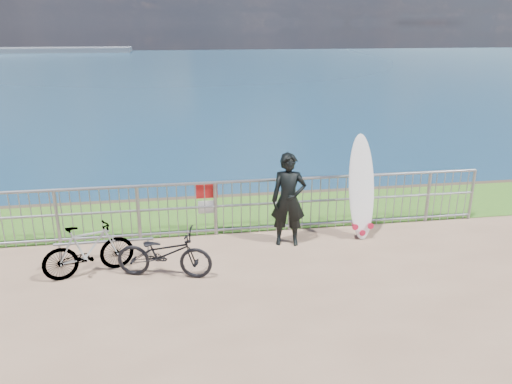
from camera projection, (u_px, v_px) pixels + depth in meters
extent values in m
plane|color=#356C1D|center=(235.00, 213.00, 11.15)|extent=(120.00, 120.00, 0.00)
cube|color=brown|center=(230.00, 286.00, 13.07)|extent=(120.00, 0.30, 5.00)
plane|color=navy|center=(181.00, 73.00, 94.37)|extent=(260.00, 260.00, 0.00)
cube|color=#565E68|center=(19.00, 50.00, 159.55)|extent=(70.00, 12.00, 1.50)
cylinder|color=gray|center=(240.00, 181.00, 9.77)|extent=(10.00, 0.06, 0.06)
cylinder|color=gray|center=(241.00, 205.00, 9.93)|extent=(10.00, 0.05, 0.05)
cylinder|color=gray|center=(241.00, 228.00, 10.09)|extent=(10.00, 0.05, 0.05)
cylinder|color=gray|center=(57.00, 218.00, 9.42)|extent=(0.06, 0.06, 1.10)
cylinder|color=gray|center=(138.00, 213.00, 9.64)|extent=(0.06, 0.06, 1.10)
cylinder|color=gray|center=(216.00, 209.00, 9.87)|extent=(0.06, 0.06, 1.10)
cylinder|color=gray|center=(290.00, 205.00, 10.09)|extent=(0.06, 0.06, 1.10)
cylinder|color=gray|center=(360.00, 201.00, 10.32)|extent=(0.06, 0.06, 1.10)
cylinder|color=gray|center=(428.00, 197.00, 10.54)|extent=(0.06, 0.06, 1.10)
cylinder|color=gray|center=(472.00, 195.00, 10.69)|extent=(0.06, 0.06, 1.10)
cube|color=red|center=(207.00, 191.00, 9.78)|extent=(0.42, 0.02, 0.30)
cube|color=white|center=(207.00, 191.00, 9.78)|extent=(0.38, 0.01, 0.08)
cube|color=white|center=(207.00, 207.00, 9.89)|extent=(0.36, 0.02, 0.26)
imported|color=black|center=(289.00, 200.00, 9.35)|extent=(0.73, 0.55, 1.79)
ellipsoid|color=white|center=(361.00, 187.00, 9.66)|extent=(0.58, 0.52, 2.06)
cone|color=red|center=(353.00, 225.00, 9.76)|extent=(0.12, 0.22, 0.12)
cone|color=red|center=(369.00, 224.00, 9.80)|extent=(0.12, 0.22, 0.12)
cone|color=red|center=(361.00, 231.00, 9.82)|extent=(0.12, 0.22, 0.12)
imported|color=black|center=(164.00, 253.00, 8.26)|extent=(1.69, 0.94, 0.84)
imported|color=black|center=(88.00, 250.00, 8.33)|extent=(1.56, 0.89, 0.90)
cylinder|color=gray|center=(104.00, 242.00, 8.91)|extent=(1.73, 0.05, 0.05)
cylinder|color=gray|center=(60.00, 253.00, 8.84)|extent=(0.04, 0.04, 0.34)
cylinder|color=gray|center=(148.00, 247.00, 9.07)|extent=(0.04, 0.04, 0.34)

